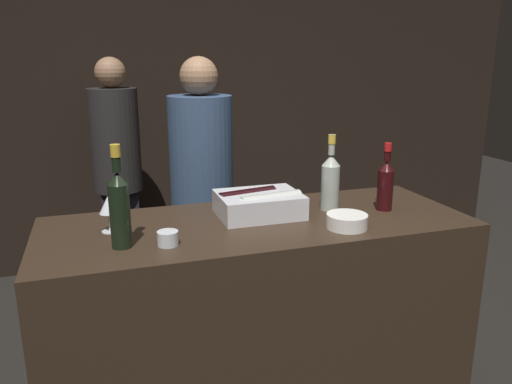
# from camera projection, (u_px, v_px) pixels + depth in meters

# --- Properties ---
(wall_back_chalkboard) EXTENTS (6.40, 0.06, 2.80)m
(wall_back_chalkboard) POSITION_uv_depth(u_px,v_px,m) (173.00, 96.00, 4.11)
(wall_back_chalkboard) COLOR black
(wall_back_chalkboard) RESTS_ON ground_plane
(bar_counter) EXTENTS (1.83, 0.69, 1.03)m
(bar_counter) POSITION_uv_depth(u_px,v_px,m) (258.00, 329.00, 2.27)
(bar_counter) COLOR #2D2116
(bar_counter) RESTS_ON ground_plane
(ice_bin_with_bottles) EXTENTS (0.36, 0.28, 0.11)m
(ice_bin_with_bottles) POSITION_uv_depth(u_px,v_px,m) (259.00, 203.00, 2.20)
(ice_bin_with_bottles) COLOR silver
(ice_bin_with_bottles) RESTS_ON bar_counter
(bowl_white) EXTENTS (0.17, 0.17, 0.06)m
(bowl_white) POSITION_uv_depth(u_px,v_px,m) (347.00, 221.00, 2.04)
(bowl_white) COLOR silver
(bowl_white) RESTS_ON bar_counter
(wine_glass) EXTENTS (0.07, 0.07, 0.15)m
(wine_glass) POSITION_uv_depth(u_px,v_px,m) (108.00, 206.00, 1.98)
(wine_glass) COLOR silver
(wine_glass) RESTS_ON bar_counter
(candle_votive) EXTENTS (0.08, 0.08, 0.05)m
(candle_votive) POSITION_uv_depth(u_px,v_px,m) (168.00, 238.00, 1.86)
(candle_votive) COLOR silver
(candle_votive) RESTS_ON bar_counter
(rose_wine_bottle) EXTENTS (0.08, 0.08, 0.35)m
(rose_wine_bottle) POSITION_uv_depth(u_px,v_px,m) (330.00, 180.00, 2.27)
(rose_wine_bottle) COLOR #9EA899
(rose_wine_bottle) RESTS_ON bar_counter
(red_wine_bottle_tall) EXTENTS (0.07, 0.07, 0.31)m
(red_wine_bottle_tall) POSITION_uv_depth(u_px,v_px,m) (386.00, 183.00, 2.26)
(red_wine_bottle_tall) COLOR black
(red_wine_bottle_tall) RESTS_ON bar_counter
(champagne_bottle) EXTENTS (0.08, 0.08, 0.38)m
(champagne_bottle) POSITION_uv_depth(u_px,v_px,m) (119.00, 206.00, 1.80)
(champagne_bottle) COLOR black
(champagne_bottle) RESTS_ON bar_counter
(person_in_hoodie) EXTENTS (0.36, 0.36, 1.72)m
(person_in_hoodie) POSITION_uv_depth(u_px,v_px,m) (202.00, 192.00, 2.89)
(person_in_hoodie) COLOR black
(person_in_hoodie) RESTS_ON ground_plane
(person_blond_tee) EXTENTS (0.34, 0.34, 1.72)m
(person_blond_tee) POSITION_uv_depth(u_px,v_px,m) (117.00, 166.00, 3.57)
(person_blond_tee) COLOR black
(person_blond_tee) RESTS_ON ground_plane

